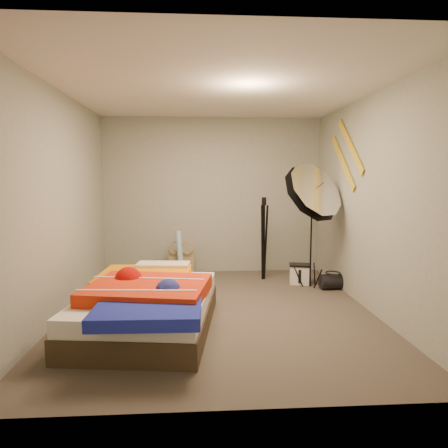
{
  "coord_description": "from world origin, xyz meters",
  "views": [
    {
      "loc": [
        -0.23,
        -4.49,
        1.54
      ],
      "look_at": [
        0.1,
        0.6,
        0.95
      ],
      "focal_mm": 32.0,
      "sensor_mm": 36.0,
      "label": 1
    }
  ],
  "objects": [
    {
      "name": "floor",
      "position": [
        0.0,
        0.0,
        0.0
      ],
      "size": [
        4.0,
        4.0,
        0.0
      ],
      "primitive_type": "plane",
      "color": "#4F473C",
      "rests_on": "ground"
    },
    {
      "name": "ceiling",
      "position": [
        0.0,
        0.0,
        2.5
      ],
      "size": [
        4.0,
        4.0,
        0.0
      ],
      "primitive_type": "plane",
      "rotation": [
        3.14,
        0.0,
        0.0
      ],
      "color": "silver",
      "rests_on": "wall_back"
    },
    {
      "name": "wall_back",
      "position": [
        0.0,
        2.0,
        1.25
      ],
      "size": [
        3.5,
        0.0,
        3.5
      ],
      "primitive_type": "plane",
      "rotation": [
        1.57,
        0.0,
        0.0
      ],
      "color": "#9BA191",
      "rests_on": "floor"
    },
    {
      "name": "wall_front",
      "position": [
        0.0,
        -2.0,
        1.25
      ],
      "size": [
        3.5,
        0.0,
        3.5
      ],
      "primitive_type": "plane",
      "rotation": [
        -1.57,
        0.0,
        0.0
      ],
      "color": "#9BA191",
      "rests_on": "floor"
    },
    {
      "name": "wall_left",
      "position": [
        -1.75,
        0.0,
        1.25
      ],
      "size": [
        0.0,
        4.0,
        4.0
      ],
      "primitive_type": "plane",
      "rotation": [
        1.57,
        0.0,
        1.57
      ],
      "color": "#9BA191",
      "rests_on": "floor"
    },
    {
      "name": "wall_right",
      "position": [
        1.75,
        0.0,
        1.25
      ],
      "size": [
        0.0,
        4.0,
        4.0
      ],
      "primitive_type": "plane",
      "rotation": [
        1.57,
        0.0,
        -1.57
      ],
      "color": "#9BA191",
      "rests_on": "floor"
    },
    {
      "name": "tote_bag",
      "position": [
        -0.5,
        1.76,
        0.2
      ],
      "size": [
        0.41,
        0.19,
        0.42
      ],
      "primitive_type": "cube",
      "rotation": [
        -0.14,
        0.0,
        -0.03
      ],
      "color": "tan",
      "rests_on": "floor"
    },
    {
      "name": "wrapping_roll",
      "position": [
        -0.52,
        1.6,
        0.37
      ],
      "size": [
        0.16,
        0.23,
        0.74
      ],
      "primitive_type": "cylinder",
      "rotation": [
        -0.17,
        0.0,
        0.43
      ],
      "color": "#528DCA",
      "rests_on": "floor"
    },
    {
      "name": "camera_case",
      "position": [
        1.24,
        1.12,
        0.14
      ],
      "size": [
        0.3,
        0.24,
        0.27
      ],
      "primitive_type": "cube",
      "rotation": [
        0.0,
        0.0,
        -0.2
      ],
      "color": "silver",
      "rests_on": "floor"
    },
    {
      "name": "duffel_bag",
      "position": [
        1.63,
        0.83,
        0.11
      ],
      "size": [
        0.35,
        0.22,
        0.21
      ],
      "primitive_type": "cylinder",
      "rotation": [
        0.0,
        1.57,
        0.04
      ],
      "color": "black",
      "rests_on": "floor"
    },
    {
      "name": "wall_stripe_upper",
      "position": [
        1.73,
        0.6,
        1.95
      ],
      "size": [
        0.02,
        0.91,
        0.78
      ],
      "primitive_type": "cube",
      "rotation": [
        0.7,
        0.0,
        0.0
      ],
      "color": "gold",
      "rests_on": "wall_right"
    },
    {
      "name": "wall_stripe_lower",
      "position": [
        1.73,
        0.85,
        1.75
      ],
      "size": [
        0.02,
        0.91,
        0.78
      ],
      "primitive_type": "cube",
      "rotation": [
        0.7,
        0.0,
        0.0
      ],
      "color": "gold",
      "rests_on": "wall_right"
    },
    {
      "name": "bed",
      "position": [
        -0.75,
        -0.51,
        0.26
      ],
      "size": [
        1.46,
        2.01,
        0.53
      ],
      "color": "#423323",
      "rests_on": "floor"
    },
    {
      "name": "photo_umbrella",
      "position": [
        1.28,
        0.81,
        1.32
      ],
      "size": [
        0.89,
        1.0,
        1.84
      ],
      "color": "black",
      "rests_on": "floor"
    },
    {
      "name": "camera_tripod",
      "position": [
        0.76,
        1.44,
        0.72
      ],
      "size": [
        0.08,
        0.08,
        1.25
      ],
      "color": "black",
      "rests_on": "floor"
    }
  ]
}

